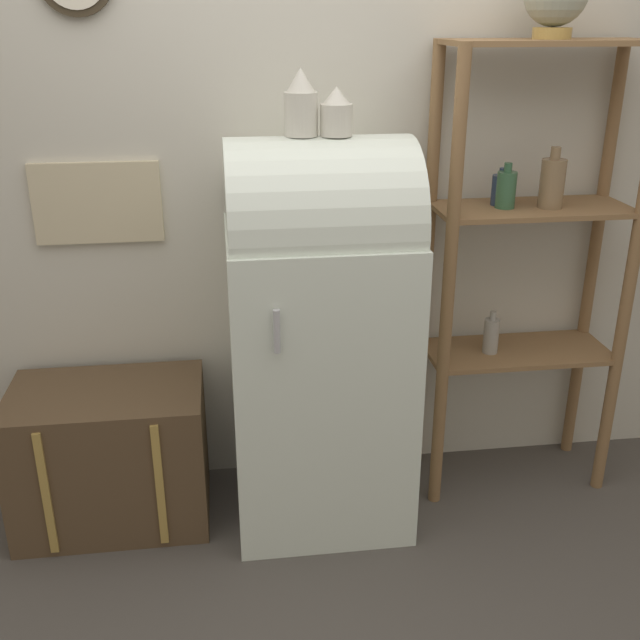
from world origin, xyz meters
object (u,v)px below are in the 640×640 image
at_px(vase_left, 301,105).
at_px(vase_center, 336,113).
at_px(suitcase_trunk, 111,455).
at_px(refrigerator, 319,330).

relative_size(vase_left, vase_center, 1.36).
bearing_deg(suitcase_trunk, refrigerator, -2.82).
relative_size(suitcase_trunk, vase_center, 4.53).
bearing_deg(vase_center, vase_left, 172.10).
bearing_deg(suitcase_trunk, vase_left, -2.05).
relative_size(refrigerator, vase_left, 6.81).
distance_m(suitcase_trunk, vase_left, 1.56).
bearing_deg(refrigerator, suitcase_trunk, 177.18).
bearing_deg(vase_left, suitcase_trunk, 177.95).
height_order(refrigerator, vase_left, vase_left).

